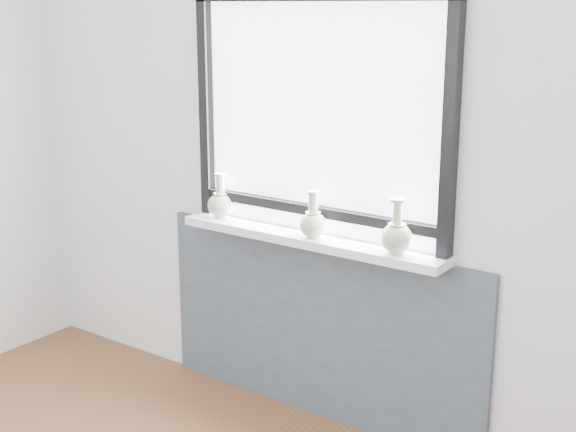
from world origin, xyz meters
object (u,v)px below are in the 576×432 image
Objects in this scene: windowsill at (309,239)px; vase_b at (313,222)px; vase_a at (221,203)px; vase_c at (397,236)px.

windowsill is 0.10m from vase_b.
vase_a is (-0.52, 0.01, 0.09)m from windowsill.
windowsill is 0.53m from vase_a.
windowsill is at bearing 178.10° from vase_c.
vase_b is at bearing -3.34° from vase_a.
vase_b is 0.91× the size of vase_c.
vase_a is at bearing 178.57° from vase_c.
vase_b is 0.41m from vase_c.
vase_a is 0.93× the size of vase_c.
windowsill is at bearing 147.81° from vase_b.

